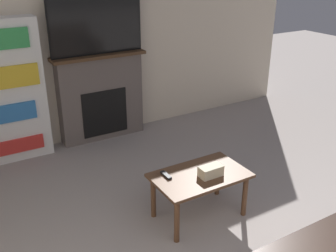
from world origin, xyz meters
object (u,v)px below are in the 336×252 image
Objects in this scene: fireplace at (101,97)px; coffee_table at (200,180)px; bookshelf at (11,92)px; tv at (96,24)px.

fireplace is 1.39× the size of coffee_table.
bookshelf reaches higher than fireplace.
tv reaches higher than bookshelf.
tv reaches higher than coffee_table.
coffee_table is 0.52× the size of bookshelf.
bookshelf is (-1.13, -0.00, -0.69)m from tv.
coffee_table is at bearing -60.45° from bookshelf.
bookshelf is (-1.13, -0.02, 0.27)m from fireplace.
fireplace is 1.02× the size of tv.
bookshelf is (-1.23, 2.17, 0.46)m from coffee_table.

